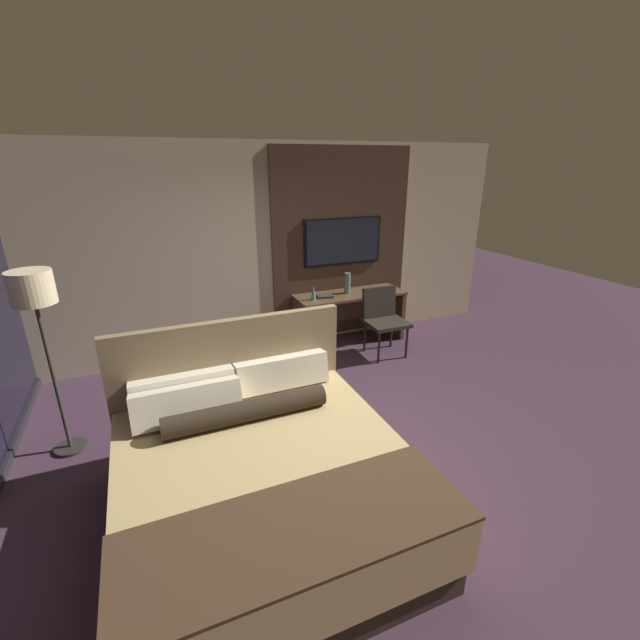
{
  "coord_description": "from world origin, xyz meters",
  "views": [
    {
      "loc": [
        -1.64,
        -3.0,
        2.56
      ],
      "look_at": [
        0.02,
        0.89,
        0.97
      ],
      "focal_mm": 24.0,
      "sensor_mm": 36.0,
      "label": 1
    }
  ],
  "objects_px": {
    "desk": "(349,309)",
    "book": "(325,296)",
    "bed": "(262,477)",
    "desk_chair": "(383,315)",
    "vase_short": "(313,292)",
    "tv": "(343,241)",
    "vase_tall": "(347,283)",
    "floor_lamp": "(35,303)"
  },
  "relations": [
    {
      "from": "floor_lamp",
      "to": "desk",
      "type": "bearing_deg",
      "value": 19.77
    },
    {
      "from": "bed",
      "to": "desk_chair",
      "type": "height_order",
      "value": "bed"
    },
    {
      "from": "desk",
      "to": "book",
      "type": "xyz_separation_m",
      "value": [
        -0.41,
        -0.06,
        0.26
      ]
    },
    {
      "from": "bed",
      "to": "book",
      "type": "relative_size",
      "value": 8.69
    },
    {
      "from": "vase_tall",
      "to": "vase_short",
      "type": "bearing_deg",
      "value": -170.68
    },
    {
      "from": "bed",
      "to": "floor_lamp",
      "type": "height_order",
      "value": "floor_lamp"
    },
    {
      "from": "tv",
      "to": "desk_chair",
      "type": "distance_m",
      "value": 1.22
    },
    {
      "from": "vase_short",
      "to": "floor_lamp",
      "type": "bearing_deg",
      "value": -158.22
    },
    {
      "from": "desk_chair",
      "to": "vase_short",
      "type": "height_order",
      "value": "vase_short"
    },
    {
      "from": "desk",
      "to": "floor_lamp",
      "type": "height_order",
      "value": "floor_lamp"
    },
    {
      "from": "bed",
      "to": "tv",
      "type": "height_order",
      "value": "tv"
    },
    {
      "from": "desk_chair",
      "to": "tv",
      "type": "bearing_deg",
      "value": 110.08
    },
    {
      "from": "floor_lamp",
      "to": "book",
      "type": "bearing_deg",
      "value": 21.14
    },
    {
      "from": "desk",
      "to": "vase_tall",
      "type": "relative_size",
      "value": 5.38
    },
    {
      "from": "vase_short",
      "to": "desk",
      "type": "bearing_deg",
      "value": 9.1
    },
    {
      "from": "bed",
      "to": "desk_chair",
      "type": "relative_size",
      "value": 2.31
    },
    {
      "from": "bed",
      "to": "vase_short",
      "type": "distance_m",
      "value": 3.13
    },
    {
      "from": "desk",
      "to": "floor_lamp",
      "type": "relative_size",
      "value": 0.93
    },
    {
      "from": "book",
      "to": "desk",
      "type": "bearing_deg",
      "value": 8.48
    },
    {
      "from": "book",
      "to": "tv",
      "type": "bearing_deg",
      "value": 35.73
    },
    {
      "from": "bed",
      "to": "desk_chair",
      "type": "distance_m",
      "value": 3.28
    },
    {
      "from": "vase_tall",
      "to": "floor_lamp",
      "type": "bearing_deg",
      "value": -160.1
    },
    {
      "from": "desk_chair",
      "to": "floor_lamp",
      "type": "xyz_separation_m",
      "value": [
        -3.83,
        -0.74,
        0.89
      ]
    },
    {
      "from": "bed",
      "to": "desk",
      "type": "bearing_deg",
      "value": 52.84
    },
    {
      "from": "bed",
      "to": "desk_chair",
      "type": "xyz_separation_m",
      "value": [
        2.37,
        2.25,
        0.19
      ]
    },
    {
      "from": "bed",
      "to": "desk",
      "type": "height_order",
      "value": "bed"
    },
    {
      "from": "desk_chair",
      "to": "book",
      "type": "relative_size",
      "value": 3.76
    },
    {
      "from": "floor_lamp",
      "to": "vase_short",
      "type": "distance_m",
      "value": 3.25
    },
    {
      "from": "floor_lamp",
      "to": "vase_short",
      "type": "xyz_separation_m",
      "value": [
        2.97,
        1.19,
        -0.59
      ]
    },
    {
      "from": "desk",
      "to": "vase_short",
      "type": "distance_m",
      "value": 0.7
    },
    {
      "from": "desk_chair",
      "to": "book",
      "type": "xyz_separation_m",
      "value": [
        -0.67,
        0.48,
        0.21
      ]
    },
    {
      "from": "vase_tall",
      "to": "vase_short",
      "type": "distance_m",
      "value": 0.57
    },
    {
      "from": "floor_lamp",
      "to": "tv",
      "type": "bearing_deg",
      "value": 23.0
    },
    {
      "from": "desk_chair",
      "to": "book",
      "type": "distance_m",
      "value": 0.85
    },
    {
      "from": "book",
      "to": "vase_short",
      "type": "bearing_deg",
      "value": -169.58
    },
    {
      "from": "desk_chair",
      "to": "bed",
      "type": "bearing_deg",
      "value": -135.09
    },
    {
      "from": "desk",
      "to": "book",
      "type": "height_order",
      "value": "book"
    },
    {
      "from": "bed",
      "to": "book",
      "type": "distance_m",
      "value": 3.24
    },
    {
      "from": "vase_tall",
      "to": "vase_short",
      "type": "relative_size",
      "value": 1.42
    },
    {
      "from": "floor_lamp",
      "to": "vase_tall",
      "type": "distance_m",
      "value": 3.8
    },
    {
      "from": "desk_chair",
      "to": "desk",
      "type": "bearing_deg",
      "value": 117.24
    },
    {
      "from": "desk_chair",
      "to": "vase_tall",
      "type": "relative_size",
      "value": 3.08
    }
  ]
}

